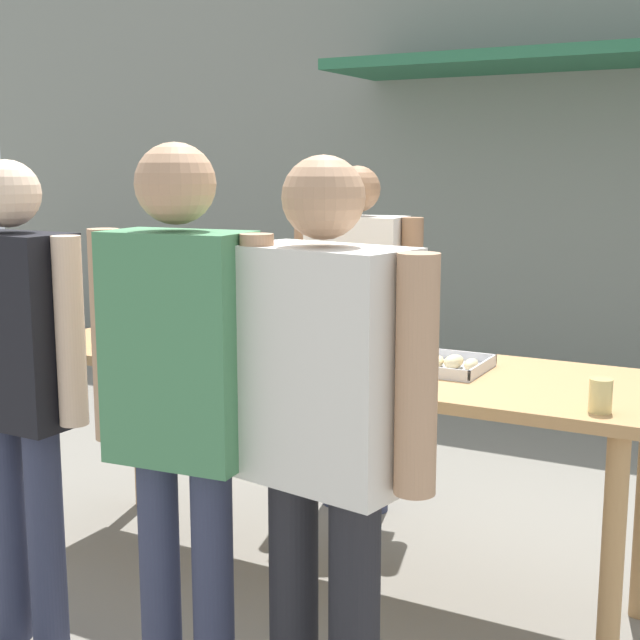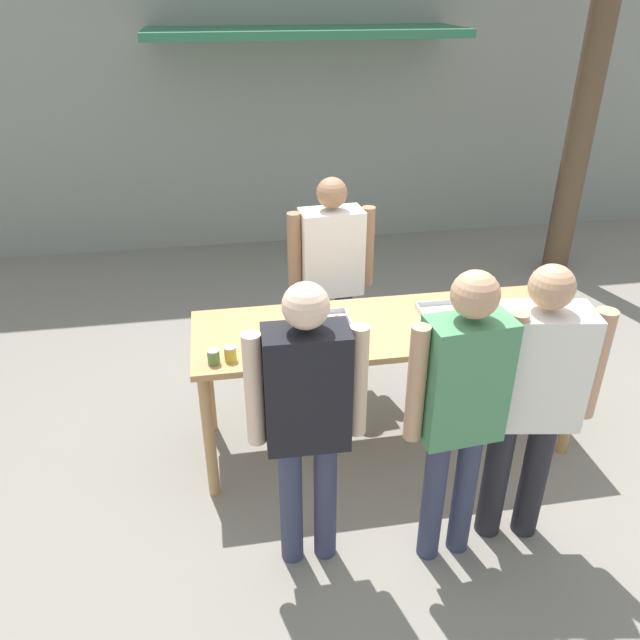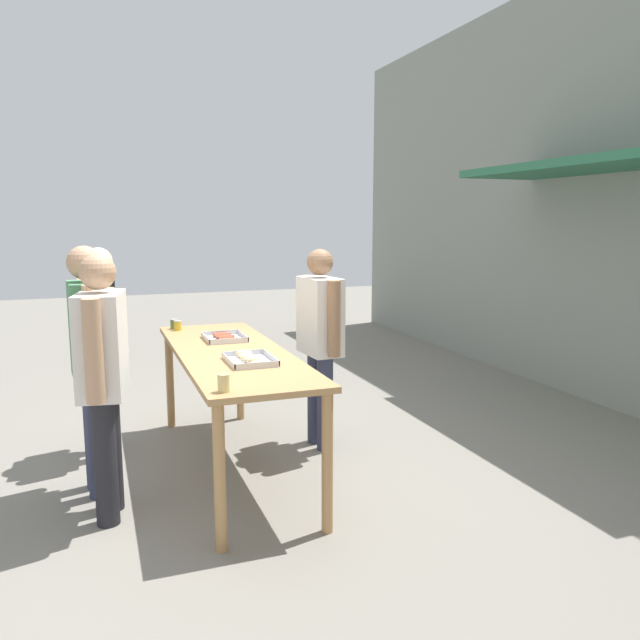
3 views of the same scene
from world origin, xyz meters
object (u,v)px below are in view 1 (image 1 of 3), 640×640
object	(u,v)px
person_server_behind_table	(357,311)
person_customer_holding_hotdog	(17,366)
condiment_jar_mustard	(55,334)
beer_cup	(601,396)
person_customer_with_cup	(323,416)
person_customer_waiting_in_line	(181,390)
condiment_jar_ketchup	(75,335)
food_tray_buns	(427,362)
food_tray_sausages	(231,342)

from	to	relation	value
person_server_behind_table	person_customer_holding_hotdog	bearing A→B (deg)	-108.63
condiment_jar_mustard	beer_cup	bearing A→B (deg)	0.01
person_customer_holding_hotdog	person_customer_with_cup	bearing A→B (deg)	-179.44
person_customer_with_cup	beer_cup	bearing A→B (deg)	-124.08
beer_cup	person_customer_holding_hotdog	xyz separation A→B (m)	(-1.78, -0.62, 0.02)
person_customer_waiting_in_line	person_customer_holding_hotdog	bearing A→B (deg)	-12.37
condiment_jar_mustard	person_customer_holding_hotdog	xyz separation A→B (m)	(0.44, -0.62, 0.03)
condiment_jar_mustard	person_customer_with_cup	xyz separation A→B (m)	(1.61, -0.64, 0.02)
person_customer_holding_hotdog	person_customer_waiting_in_line	xyz separation A→B (m)	(0.75, -0.10, 0.03)
condiment_jar_mustard	person_customer_with_cup	bearing A→B (deg)	-21.57
condiment_jar_ketchup	person_customer_holding_hotdog	distance (m)	0.73
food_tray_buns	person_customer_holding_hotdog	xyz separation A→B (m)	(-1.09, -0.94, 0.06)
condiment_jar_mustard	person_server_behind_table	distance (m)	1.39
person_server_behind_table	condiment_jar_ketchup	bearing A→B (deg)	-130.75
condiment_jar_ketchup	person_customer_holding_hotdog	xyz separation A→B (m)	(0.35, -0.64, 0.03)
food_tray_sausages	person_customer_waiting_in_line	size ratio (longest dim) A/B	0.22
food_tray_sausages	condiment_jar_mustard	size ratio (longest dim) A/B	4.42
beer_cup	person_server_behind_table	world-z (taller)	person_server_behind_table
person_server_behind_table	person_customer_holding_hotdog	world-z (taller)	person_customer_holding_hotdog
person_customer_waiting_in_line	person_customer_with_cup	bearing A→B (deg)	-174.23
food_tray_buns	person_customer_waiting_in_line	size ratio (longest dim) A/B	0.24
condiment_jar_mustard	food_tray_sausages	bearing A→B (deg)	25.59
condiment_jar_mustard	person_customer_waiting_in_line	bearing A→B (deg)	-30.93
food_tray_sausages	condiment_jar_ketchup	distance (m)	0.65
condiment_jar_ketchup	person_customer_waiting_in_line	bearing A→B (deg)	-33.77
condiment_jar_ketchup	person_customer_holding_hotdog	bearing A→B (deg)	-61.45
person_customer_holding_hotdog	person_customer_with_cup	size ratio (longest dim) A/B	1.00
person_customer_with_cup	food_tray_buns	bearing A→B (deg)	-75.87
condiment_jar_mustard	person_server_behind_table	bearing A→B (deg)	50.65
food_tray_sausages	condiment_jar_mustard	distance (m)	0.74
food_tray_sausages	food_tray_buns	distance (m)	0.87
beer_cup	person_customer_holding_hotdog	size ratio (longest dim) A/B	0.06
food_tray_buns	person_customer_waiting_in_line	xyz separation A→B (m)	(-0.34, -1.03, 0.09)
beer_cup	condiment_jar_ketchup	bearing A→B (deg)	179.51
person_customer_with_cup	person_customer_waiting_in_line	xyz separation A→B (m)	(-0.42, -0.08, 0.04)
person_server_behind_table	food_tray_buns	bearing A→B (deg)	-53.26
condiment_jar_ketchup	person_customer_holding_hotdog	size ratio (longest dim) A/B	0.05
food_tray_buns	person_customer_waiting_in_line	bearing A→B (deg)	-108.28
condiment_jar_mustard	person_customer_waiting_in_line	distance (m)	1.40
person_customer_holding_hotdog	person_customer_waiting_in_line	distance (m)	0.76
beer_cup	person_customer_waiting_in_line	size ratio (longest dim) A/B	0.06
food_tray_buns	person_server_behind_table	xyz separation A→B (m)	(-0.66, 0.76, 0.03)
food_tray_buns	person_server_behind_table	bearing A→B (deg)	130.87
condiment_jar_ketchup	person_server_behind_table	distance (m)	1.32
food_tray_sausages	condiment_jar_mustard	world-z (taller)	condiment_jar_mustard
beer_cup	person_customer_waiting_in_line	distance (m)	1.25
condiment_jar_mustard	person_customer_holding_hotdog	size ratio (longest dim) A/B	0.05
food_tray_sausages	food_tray_buns	world-z (taller)	food_tray_buns
beer_cup	person_server_behind_table	bearing A→B (deg)	141.28
food_tray_buns	person_customer_with_cup	size ratio (longest dim) A/B	0.25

